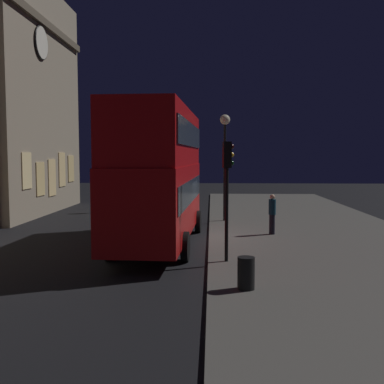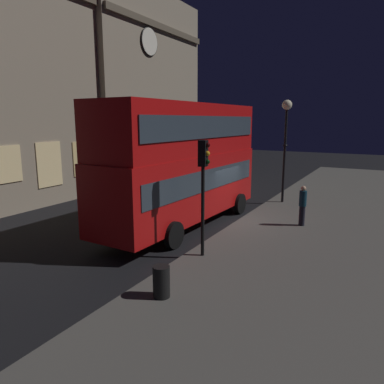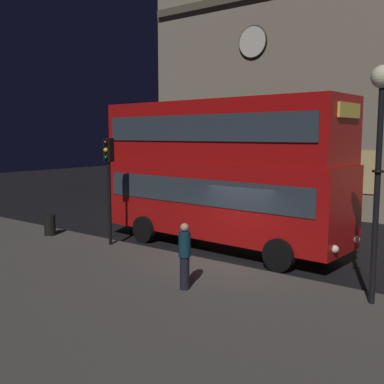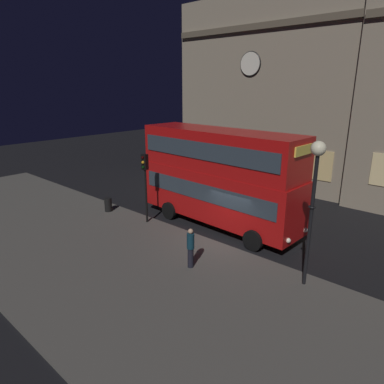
{
  "view_description": "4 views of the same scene",
  "coord_description": "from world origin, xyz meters",
  "px_view_note": "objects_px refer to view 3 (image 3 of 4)",
  "views": [
    {
      "loc": [
        -19.8,
        -0.56,
        3.6
      ],
      "look_at": [
        -2.48,
        0.18,
        2.22
      ],
      "focal_mm": 42.81,
      "sensor_mm": 36.0,
      "label": 1
    },
    {
      "loc": [
        -15.34,
        -6.42,
        4.7
      ],
      "look_at": [
        -3.22,
        0.26,
        1.93
      ],
      "focal_mm": 33.72,
      "sensor_mm": 36.0,
      "label": 2
    },
    {
      "loc": [
        7.83,
        -12.44,
        4.18
      ],
      "look_at": [
        -2.66,
        1.03,
        2.06
      ],
      "focal_mm": 43.13,
      "sensor_mm": 36.0,
      "label": 3
    },
    {
      "loc": [
        9.26,
        -13.13,
        7.58
      ],
      "look_at": [
        -3.43,
        1.19,
        1.69
      ],
      "focal_mm": 32.19,
      "sensor_mm": 36.0,
      "label": 4
    }
  ],
  "objects_px": {
    "double_decker_bus": "(219,167)",
    "pedestrian": "(185,255)",
    "traffic_light_near_kerb": "(109,169)",
    "litter_bin": "(50,225)",
    "street_lamp": "(380,126)"
  },
  "relations": [
    {
      "from": "double_decker_bus",
      "to": "litter_bin",
      "type": "xyz_separation_m",
      "value": [
        -6.27,
        -2.99,
        -2.47
      ]
    },
    {
      "from": "traffic_light_near_kerb",
      "to": "pedestrian",
      "type": "bearing_deg",
      "value": -30.35
    },
    {
      "from": "double_decker_bus",
      "to": "traffic_light_near_kerb",
      "type": "bearing_deg",
      "value": -137.55
    },
    {
      "from": "litter_bin",
      "to": "street_lamp",
      "type": "bearing_deg",
      "value": 0.93
    },
    {
      "from": "traffic_light_near_kerb",
      "to": "street_lamp",
      "type": "distance_m",
      "value": 9.64
    },
    {
      "from": "traffic_light_near_kerb",
      "to": "street_lamp",
      "type": "height_order",
      "value": "street_lamp"
    },
    {
      "from": "pedestrian",
      "to": "street_lamp",
      "type": "bearing_deg",
      "value": 145.0
    },
    {
      "from": "pedestrian",
      "to": "litter_bin",
      "type": "xyz_separation_m",
      "value": [
        -8.46,
        1.78,
        -0.5
      ]
    },
    {
      "from": "street_lamp",
      "to": "pedestrian",
      "type": "bearing_deg",
      "value": -154.81
    },
    {
      "from": "double_decker_bus",
      "to": "pedestrian",
      "type": "xyz_separation_m",
      "value": [
        2.2,
        -4.78,
        -1.96
      ]
    },
    {
      "from": "traffic_light_near_kerb",
      "to": "pedestrian",
      "type": "distance_m",
      "value": 6.04
    },
    {
      "from": "double_decker_bus",
      "to": "litter_bin",
      "type": "height_order",
      "value": "double_decker_bus"
    },
    {
      "from": "double_decker_bus",
      "to": "pedestrian",
      "type": "relative_size",
      "value": 5.58
    },
    {
      "from": "double_decker_bus",
      "to": "litter_bin",
      "type": "distance_m",
      "value": 7.37
    },
    {
      "from": "street_lamp",
      "to": "litter_bin",
      "type": "bearing_deg",
      "value": -179.07
    }
  ]
}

